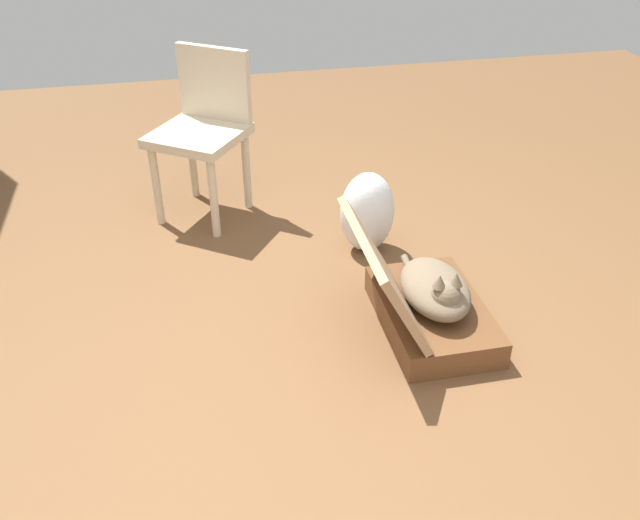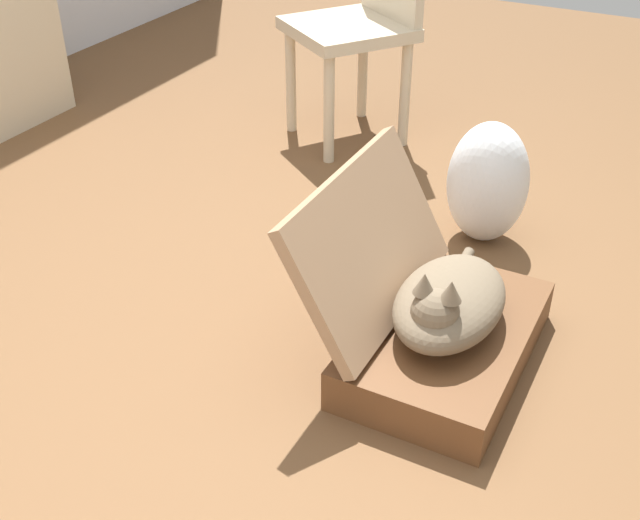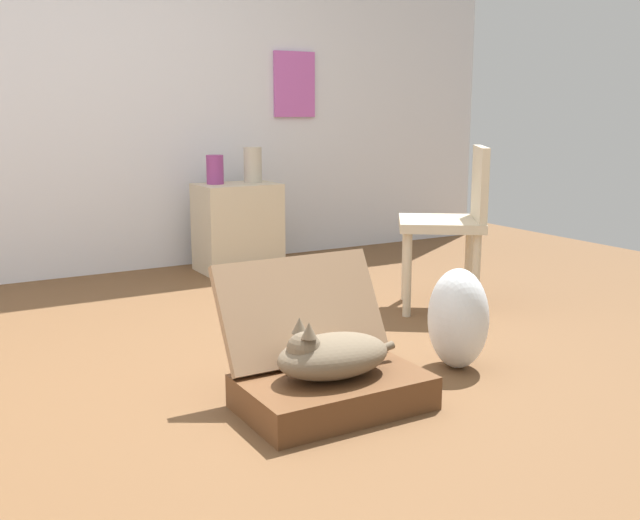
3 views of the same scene
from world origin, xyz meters
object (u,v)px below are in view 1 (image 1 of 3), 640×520
(suitcase_base, at_px, (432,314))
(plastic_bag_white, at_px, (367,212))
(cat, at_px, (436,289))
(chair, at_px, (204,126))

(suitcase_base, bearing_deg, plastic_bag_white, 9.40)
(plastic_bag_white, bearing_deg, suitcase_base, -170.60)
(cat, xyz_separation_m, chair, (1.30, 0.87, 0.30))
(chair, bearing_deg, cat, -20.96)
(cat, xyz_separation_m, plastic_bag_white, (0.70, 0.11, 0.01))
(cat, height_order, chair, chair)
(cat, distance_m, plastic_bag_white, 0.71)
(suitcase_base, xyz_separation_m, plastic_bag_white, (0.69, 0.11, 0.15))
(suitcase_base, relative_size, cat, 1.30)
(suitcase_base, distance_m, plastic_bag_white, 0.71)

